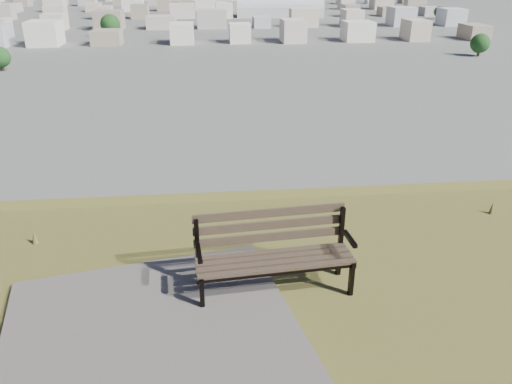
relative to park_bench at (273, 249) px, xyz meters
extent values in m
cube|color=#49392A|center=(0.02, -0.26, -0.09)|extent=(1.68, 0.22, 0.03)
cube|color=#49392A|center=(0.01, -0.15, -0.09)|extent=(1.68, 0.22, 0.03)
cube|color=#49392A|center=(0.00, -0.04, -0.09)|extent=(1.68, 0.22, 0.03)
cube|color=#49392A|center=(-0.01, 0.07, -0.09)|extent=(1.68, 0.22, 0.03)
cube|color=#49392A|center=(-0.01, 0.15, 0.06)|extent=(1.68, 0.17, 0.09)
cube|color=#49392A|center=(-0.01, 0.17, 0.20)|extent=(1.68, 0.17, 0.09)
cube|color=#49392A|center=(-0.02, 0.19, 0.34)|extent=(1.68, 0.17, 0.09)
cube|color=black|center=(-0.78, -0.35, -0.29)|extent=(0.05, 0.06, 0.41)
cube|color=black|center=(-0.81, 0.05, -0.07)|extent=(0.05, 0.06, 0.86)
cube|color=black|center=(-0.79, -0.16, -0.11)|extent=(0.09, 0.47, 0.05)
cube|color=black|center=(-0.79, -0.21, 0.12)|extent=(0.07, 0.34, 0.04)
cube|color=black|center=(0.82, -0.22, -0.29)|extent=(0.05, 0.06, 0.41)
cube|color=black|center=(0.79, 0.18, -0.07)|extent=(0.05, 0.06, 0.86)
cube|color=black|center=(0.81, -0.03, -0.11)|extent=(0.09, 0.47, 0.05)
cube|color=black|center=(0.81, -0.08, 0.12)|extent=(0.07, 0.34, 0.04)
cube|color=black|center=(0.02, -0.27, -0.13)|extent=(1.68, 0.18, 0.04)
cube|color=black|center=(-0.01, 0.08, -0.13)|extent=(1.68, 0.18, 0.04)
cone|color=brown|center=(-2.92, 1.27, -0.40)|extent=(0.08, 0.08, 0.19)
cone|color=brown|center=(3.38, 1.47, -0.41)|extent=(0.08, 0.08, 0.18)
cube|color=silver|center=(44.39, 302.33, -22.77)|extent=(50.68, 24.76, 5.46)
cylinder|color=white|center=(44.39, 302.33, -20.04)|extent=(50.68, 24.76, 20.74)
cube|color=silver|center=(-59.02, 198.27, -22.00)|extent=(11.00, 11.00, 7.00)
cube|color=#B1A298|center=(-35.02, 198.27, -22.00)|extent=(11.00, 11.00, 7.00)
cube|color=beige|center=(-11.02, 198.27, -22.00)|extent=(11.00, 11.00, 7.00)
cube|color=#B7B7BC|center=(12.98, 198.27, -22.00)|extent=(11.00, 11.00, 7.00)
cube|color=beige|center=(36.98, 198.27, -22.00)|extent=(11.00, 11.00, 7.00)
cube|color=gray|center=(60.98, 198.27, -22.00)|extent=(11.00, 11.00, 7.00)
cube|color=beige|center=(84.98, 198.27, -22.00)|extent=(11.00, 11.00, 7.00)
cube|color=#B3AAA2|center=(108.98, 198.27, -22.00)|extent=(11.00, 11.00, 7.00)
cube|color=beige|center=(-71.02, 248.27, -22.00)|extent=(11.00, 11.00, 7.00)
cube|color=#B7B7BC|center=(-47.02, 248.27, -22.00)|extent=(11.00, 11.00, 7.00)
cube|color=beige|center=(-23.02, 248.27, -22.00)|extent=(11.00, 11.00, 7.00)
cube|color=gray|center=(0.98, 248.27, -22.00)|extent=(11.00, 11.00, 7.00)
cube|color=beige|center=(24.98, 248.27, -22.00)|extent=(11.00, 11.00, 7.00)
cube|color=#B3AAA2|center=(48.98, 248.27, -22.00)|extent=(11.00, 11.00, 7.00)
cube|color=silver|center=(72.98, 248.27, -22.00)|extent=(11.00, 11.00, 7.00)
cube|color=#B1A298|center=(96.98, 248.27, -22.00)|extent=(11.00, 11.00, 7.00)
cube|color=beige|center=(120.98, 248.27, -22.00)|extent=(11.00, 11.00, 7.00)
cube|color=beige|center=(-107.02, 298.27, -22.00)|extent=(11.00, 11.00, 7.00)
cube|color=gray|center=(-83.02, 298.27, -22.00)|extent=(11.00, 11.00, 7.00)
cube|color=beige|center=(-59.02, 298.27, -22.00)|extent=(11.00, 11.00, 7.00)
cube|color=#B3AAA2|center=(-35.02, 298.27, -22.00)|extent=(11.00, 11.00, 7.00)
cube|color=silver|center=(-11.02, 298.27, -22.00)|extent=(11.00, 11.00, 7.00)
cube|color=#B1A298|center=(12.98, 298.27, -22.00)|extent=(11.00, 11.00, 7.00)
cube|color=beige|center=(36.98, 298.27, -22.00)|extent=(11.00, 11.00, 7.00)
cube|color=#B7B7BC|center=(60.98, 298.27, -22.00)|extent=(11.00, 11.00, 7.00)
cube|color=beige|center=(84.98, 298.27, -22.00)|extent=(11.00, 11.00, 7.00)
cube|color=gray|center=(108.98, 298.27, -22.00)|extent=(11.00, 11.00, 7.00)
cube|color=beige|center=(132.98, 298.27, -22.00)|extent=(11.00, 11.00, 7.00)
cube|color=silver|center=(-119.02, 348.27, -22.00)|extent=(11.00, 11.00, 7.00)
cube|color=#B1A298|center=(-95.02, 348.27, -22.00)|extent=(11.00, 11.00, 7.00)
cube|color=beige|center=(-71.02, 348.27, -22.00)|extent=(11.00, 11.00, 7.00)
cube|color=#B7B7BC|center=(-47.02, 348.27, -22.00)|extent=(11.00, 11.00, 7.00)
cube|color=beige|center=(-23.02, 348.27, -22.00)|extent=(11.00, 11.00, 7.00)
cube|color=gray|center=(0.98, 348.27, -22.00)|extent=(11.00, 11.00, 7.00)
cube|color=beige|center=(24.98, 348.27, -22.00)|extent=(11.00, 11.00, 7.00)
cube|color=#B3AAA2|center=(48.98, 348.27, -22.00)|extent=(11.00, 11.00, 7.00)
cube|color=silver|center=(72.98, 348.27, -22.00)|extent=(11.00, 11.00, 7.00)
cube|color=#B1A298|center=(96.98, 348.27, -22.00)|extent=(11.00, 11.00, 7.00)
cube|color=beige|center=(120.98, 348.27, -22.00)|extent=(11.00, 11.00, 7.00)
cube|color=#B7B7BC|center=(144.98, 348.27, -22.00)|extent=(11.00, 11.00, 7.00)
cube|color=gray|center=(-131.02, 398.27, -22.00)|extent=(11.00, 11.00, 7.00)
cube|color=beige|center=(-107.02, 398.27, -22.00)|extent=(11.00, 11.00, 7.00)
cube|color=#B3AAA2|center=(-83.02, 398.27, -22.00)|extent=(11.00, 11.00, 7.00)
cube|color=silver|center=(-59.02, 398.27, -22.00)|extent=(11.00, 11.00, 7.00)
cube|color=#B1A298|center=(-35.02, 398.27, -22.00)|extent=(11.00, 11.00, 7.00)
cube|color=beige|center=(-11.02, 398.27, -22.00)|extent=(11.00, 11.00, 7.00)
cube|color=#B7B7BC|center=(12.98, 398.27, -22.00)|extent=(11.00, 11.00, 7.00)
cube|color=beige|center=(36.98, 398.27, -22.00)|extent=(11.00, 11.00, 7.00)
cylinder|color=#382A1C|center=(90.98, 158.27, -24.45)|extent=(0.80, 0.80, 2.10)
sphere|color=#123517|center=(90.98, 158.27, -21.30)|extent=(6.30, 6.30, 6.30)
cylinder|color=#382A1C|center=(-39.02, 218.27, -24.15)|extent=(0.80, 0.80, 2.70)
sphere|color=#123517|center=(-39.02, 218.27, -20.10)|extent=(8.10, 8.10, 8.10)
cylinder|color=#382A1C|center=(130.98, 278.27, -24.52)|extent=(0.80, 0.80, 1.95)
sphere|color=#123517|center=(130.98, 278.27, -21.60)|extent=(5.85, 5.85, 5.85)
cylinder|color=#382A1C|center=(60.98, 398.27, -24.37)|extent=(0.80, 0.80, 2.25)
cylinder|color=#382A1C|center=(40.98, 298.27, -24.45)|extent=(0.80, 0.80, 2.10)
sphere|color=#123517|center=(40.98, 298.27, -21.30)|extent=(6.30, 6.30, 6.30)
cylinder|color=#382A1C|center=(170.98, 418.27, -24.22)|extent=(0.80, 0.80, 2.55)
cylinder|color=#382A1C|center=(-59.02, 148.27, -24.52)|extent=(0.80, 0.80, 1.95)
sphere|color=#123517|center=(-59.02, 148.27, -21.60)|extent=(5.85, 5.85, 5.85)
camera|label=1|loc=(-0.65, -4.57, 2.79)|focal=35.00mm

